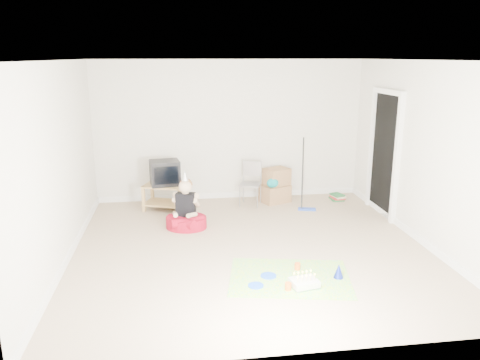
{
  "coord_description": "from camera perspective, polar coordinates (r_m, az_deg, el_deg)",
  "views": [
    {
      "loc": [
        -1.0,
        -6.13,
        2.65
      ],
      "look_at": [
        -0.1,
        0.4,
        0.9
      ],
      "focal_mm": 35.0,
      "sensor_mm": 36.0,
      "label": 1
    }
  ],
  "objects": [
    {
      "name": "blue_plate_near",
      "position": [
        5.93,
        3.5,
        -11.57
      ],
      "size": [
        0.27,
        0.27,
        0.01
      ],
      "primitive_type": "cylinder",
      "rotation": [
        0.0,
        0.0,
        -0.52
      ],
      "color": "blue",
      "rests_on": "party_mat"
    },
    {
      "name": "birthday_cake",
      "position": [
        5.73,
        7.82,
        -12.35
      ],
      "size": [
        0.36,
        0.31,
        0.15
      ],
      "color": "silver",
      "rests_on": "party_mat"
    },
    {
      "name": "party_mat",
      "position": [
        5.93,
        6.07,
        -11.73
      ],
      "size": [
        1.65,
        1.32,
        0.01
      ],
      "primitive_type": "cube",
      "rotation": [
        0.0,
        0.0,
        -0.19
      ],
      "color": "#DD2E83",
      "rests_on": "ground"
    },
    {
      "name": "seated_woman",
      "position": [
        7.48,
        -6.59,
        -4.31
      ],
      "size": [
        0.8,
        0.8,
        0.94
      ],
      "color": "#AB0F26",
      "rests_on": "ground"
    },
    {
      "name": "ground",
      "position": [
        6.76,
        1.32,
        -8.24
      ],
      "size": [
        5.0,
        5.0,
        0.0
      ],
      "primitive_type": "plane",
      "color": "tan",
      "rests_on": "ground"
    },
    {
      "name": "doorway_recess",
      "position": [
        8.28,
        17.21,
        2.87
      ],
      "size": [
        0.02,
        0.9,
        2.05
      ],
      "primitive_type": "cube",
      "color": "black",
      "rests_on": "ground"
    },
    {
      "name": "floor_mop",
      "position": [
        8.34,
        8.22,
        -1.95
      ],
      "size": [
        0.33,
        0.41,
        1.25
      ],
      "color": "#2444B5",
      "rests_on": "ground"
    },
    {
      "name": "orange_cup_near",
      "position": [
        6.12,
        7.01,
        -10.39
      ],
      "size": [
        0.08,
        0.08,
        0.09
      ],
      "primitive_type": "cylinder",
      "rotation": [
        0.0,
        0.0,
        0.09
      ],
      "color": "orange",
      "rests_on": "party_mat"
    },
    {
      "name": "crt_tv",
      "position": [
        8.29,
        -9.15,
        0.89
      ],
      "size": [
        0.56,
        0.48,
        0.43
      ],
      "primitive_type": "cube",
      "rotation": [
        0.0,
        0.0,
        0.15
      ],
      "color": "black",
      "rests_on": "tv_stand"
    },
    {
      "name": "blue_party_hat",
      "position": [
        5.98,
        11.94,
        -10.79
      ],
      "size": [
        0.15,
        0.15,
        0.18
      ],
      "primitive_type": "cone",
      "rotation": [
        0.0,
        0.0,
        -0.28
      ],
      "color": "#1729A6",
      "rests_on": "party_mat"
    },
    {
      "name": "cardboard_boxes",
      "position": [
        8.75,
        4.36,
        -0.74
      ],
      "size": [
        0.61,
        0.57,
        0.63
      ],
      "color": "#A2774E",
      "rests_on": "ground"
    },
    {
      "name": "tv_stand",
      "position": [
        8.39,
        -9.03,
        -1.78
      ],
      "size": [
        0.85,
        0.68,
        0.46
      ],
      "color": "#AD864E",
      "rests_on": "ground"
    },
    {
      "name": "blue_plate_far",
      "position": [
        5.7,
        1.94,
        -12.73
      ],
      "size": [
        0.24,
        0.24,
        0.01
      ],
      "primitive_type": "cylinder",
      "rotation": [
        0.0,
        0.0,
        -0.38
      ],
      "color": "blue",
      "rests_on": "party_mat"
    },
    {
      "name": "folding_chair",
      "position": [
        8.5,
        1.26,
        -0.52
      ],
      "size": [
        0.47,
        0.45,
        0.81
      ],
      "color": "#9B9AA0",
      "rests_on": "ground"
    },
    {
      "name": "orange_cup_far",
      "position": [
        5.62,
        5.89,
        -12.77
      ],
      "size": [
        0.09,
        0.09,
        0.09
      ],
      "primitive_type": "cylinder",
      "rotation": [
        0.0,
        0.0,
        0.23
      ],
      "color": "orange",
      "rests_on": "party_mat"
    },
    {
      "name": "book_pile",
      "position": [
        9.09,
        11.78,
        -2.02
      ],
      "size": [
        0.25,
        0.3,
        0.12
      ],
      "color": "#236A35",
      "rests_on": "ground"
    }
  ]
}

